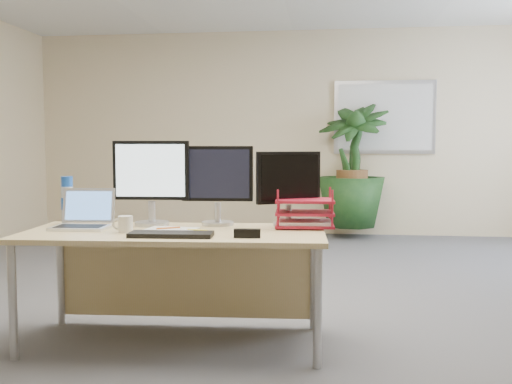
# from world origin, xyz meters

# --- Properties ---
(floor) EXTENTS (8.00, 8.00, 0.00)m
(floor) POSITION_xyz_m (0.00, 0.00, 0.00)
(floor) COLOR #4C4C51
(floor) RESTS_ON ground
(back_wall) EXTENTS (7.00, 0.04, 2.70)m
(back_wall) POSITION_xyz_m (0.00, 4.00, 1.35)
(back_wall) COLOR beige
(back_wall) RESTS_ON floor
(whiteboard) EXTENTS (1.30, 0.04, 0.95)m
(whiteboard) POSITION_xyz_m (1.20, 3.97, 1.55)
(whiteboard) COLOR silver
(whiteboard) RESTS_ON back_wall
(desk) EXTENTS (1.80, 0.84, 0.68)m
(desk) POSITION_xyz_m (-0.44, -0.32, 0.54)
(desk) COLOR #D2BA7C
(desk) RESTS_ON floor
(floor_plant) EXTENTS (1.10, 1.10, 1.50)m
(floor_plant) POSITION_xyz_m (0.78, 3.70, 0.75)
(floor_plant) COLOR #133616
(floor_plant) RESTS_ON floor
(monitor_left) EXTENTS (0.48, 0.22, 0.53)m
(monitor_left) POSITION_xyz_m (-0.64, -0.19, 0.98)
(monitor_left) COLOR #AEAFB3
(monitor_left) RESTS_ON desk
(monitor_right) EXTENTS (0.45, 0.20, 0.50)m
(monitor_right) POSITION_xyz_m (-0.23, -0.13, 0.96)
(monitor_right) COLOR #AEAFB3
(monitor_right) RESTS_ON desk
(monitor_dark) EXTENTS (0.39, 0.22, 0.47)m
(monitor_dark) POSITION_xyz_m (0.22, -0.12, 0.95)
(monitor_dark) COLOR #AEAFB3
(monitor_dark) RESTS_ON desk
(laptop) EXTENTS (0.34, 0.31, 0.24)m
(laptop) POSITION_xyz_m (-1.02, -0.34, 0.74)
(laptop) COLOR silver
(laptop) RESTS_ON desk
(keyboard) EXTENTS (0.47, 0.18, 0.03)m
(keyboard) POSITION_xyz_m (-0.40, -0.62, 0.69)
(keyboard) COLOR black
(keyboard) RESTS_ON desk
(coffee_mug) EXTENTS (0.12, 0.08, 0.09)m
(coffee_mug) POSITION_xyz_m (-0.71, -0.49, 0.73)
(coffee_mug) COLOR white
(coffee_mug) RESTS_ON desk
(spiral_notebook) EXTENTS (0.31, 0.25, 0.01)m
(spiral_notebook) POSITION_xyz_m (-0.45, -0.42, 0.68)
(spiral_notebook) COLOR white
(spiral_notebook) RESTS_ON desk
(orange_pen) EXTENTS (0.13, 0.08, 0.01)m
(orange_pen) POSITION_xyz_m (-0.47, -0.41, 0.69)
(orange_pen) COLOR orange
(orange_pen) RESTS_ON spiral_notebook
(yellow_highlighter) EXTENTS (0.13, 0.04, 0.02)m
(yellow_highlighter) POSITION_xyz_m (-0.29, -0.44, 0.69)
(yellow_highlighter) COLOR yellow
(yellow_highlighter) RESTS_ON desk
(water_bottle) EXTENTS (0.08, 0.08, 0.31)m
(water_bottle) POSITION_xyz_m (-1.20, -0.19, 0.82)
(water_bottle) COLOR silver
(water_bottle) RESTS_ON desk
(letter_tray) EXTENTS (0.37, 0.29, 0.17)m
(letter_tray) POSITION_xyz_m (0.32, -0.17, 0.75)
(letter_tray) COLOR maroon
(letter_tray) RESTS_ON desk
(stapler) EXTENTS (0.15, 0.05, 0.05)m
(stapler) POSITION_xyz_m (0.03, -0.61, 0.70)
(stapler) COLOR black
(stapler) RESTS_ON desk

